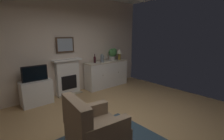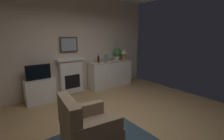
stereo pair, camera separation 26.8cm
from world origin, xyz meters
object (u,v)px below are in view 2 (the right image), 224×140
wine_bottle (98,59)px  wine_glass_right (114,57)px  vase_decorative (106,58)px  tv_cabinet (40,91)px  armchair (87,128)px  framed_picture (69,45)px  fireplace_unit (71,76)px  sideboard_cabinet (111,74)px  table_lamp (124,52)px  potted_plant_small (117,53)px  wine_glass_center (111,58)px  tv_set (38,72)px  wine_glass_left (108,58)px

wine_bottle → wine_glass_right: (0.62, -0.03, 0.01)m
vase_decorative → tv_cabinet: vase_decorative is taller
tv_cabinet → armchair: (0.12, -2.46, 0.06)m
framed_picture → vase_decorative: framed_picture is taller
fireplace_unit → armchair: fireplace_unit is taller
fireplace_unit → sideboard_cabinet: fireplace_unit is taller
table_lamp → vase_decorative: (-0.84, -0.05, -0.14)m
framed_picture → wine_bottle: framed_picture is taller
potted_plant_small → armchair: 3.67m
sideboard_cabinet → tv_cabinet: size_ratio=2.16×
framed_picture → armchair: size_ratio=0.60×
fireplace_unit → wine_glass_center: bearing=-6.0°
sideboard_cabinet → framed_picture: bearing=170.9°
wine_glass_right → tv_cabinet: 2.61m
framed_picture → sideboard_cabinet: framed_picture is taller
wine_glass_center → wine_bottle: bearing=179.1°
vase_decorative → wine_bottle: bearing=160.3°
fireplace_unit → vase_decorative: vase_decorative is taller
tv_set → table_lamp: bearing=0.2°
table_lamp → vase_decorative: size_ratio=1.42×
fireplace_unit → table_lamp: bearing=-5.1°
tv_set → wine_glass_right: bearing=0.3°
fireplace_unit → potted_plant_small: potted_plant_small is taller
tv_set → armchair: (0.12, -2.44, -0.46)m
vase_decorative → tv_set: 2.14m
fireplace_unit → table_lamp: size_ratio=2.75×
tv_cabinet → wine_glass_center: bearing=0.3°
table_lamp → potted_plant_small: bearing=170.7°
wine_bottle → tv_cabinet: (-1.89, -0.02, -0.69)m
sideboard_cabinet → wine_glass_left: (-0.08, 0.04, 0.57)m
tv_set → tv_cabinet: bearing=90.0°
framed_picture → potted_plant_small: 1.77m
framed_picture → tv_cabinet: 1.56m
wine_glass_center → vase_decorative: (-0.27, -0.08, 0.02)m
wine_glass_right → vase_decorative: bearing=-171.8°
wine_glass_left → wine_glass_right: same height
sideboard_cabinet → tv_set: 2.40m
wine_glass_left → wine_glass_center: (0.11, -0.01, 0.00)m
fireplace_unit → wine_glass_left: size_ratio=6.67×
sideboard_cabinet → tv_set: bearing=-179.8°
fireplace_unit → wine_glass_center: size_ratio=6.67×
wine_glass_right → tv_cabinet: bearing=179.8°
wine_bottle → armchair: wine_bottle is taller
wine_bottle → wine_glass_center: 0.51m
fireplace_unit → table_lamp: table_lamp is taller
wine_bottle → tv_cabinet: bearing=-179.4°
armchair → wine_glass_left: bearing=48.8°
framed_picture → tv_cabinet: size_ratio=0.73×
wine_glass_right → wine_glass_left: bearing=171.2°
wine_bottle → table_lamp: bearing=-1.9°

